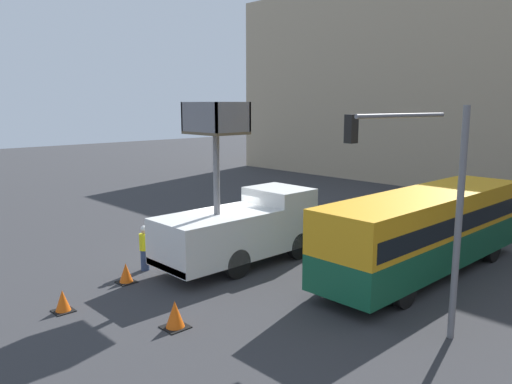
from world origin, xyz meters
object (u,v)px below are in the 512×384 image
at_px(traffic_light_pole, 416,177).
at_px(traffic_cone_near_truck, 126,273).
at_px(utility_truck, 241,226).
at_px(city_bus, 427,227).
at_px(road_worker_near_truck, 145,248).
at_px(traffic_cone_far_side, 175,315).
at_px(traffic_cone_mid_road, 63,301).
at_px(road_worker_directing, 323,267).

bearing_deg(traffic_light_pole, traffic_cone_near_truck, -152.38).
bearing_deg(traffic_cone_near_truck, utility_truck, 73.92).
xyz_separation_m(city_bus, traffic_cone_near_truck, (-6.82, -8.55, -1.48)).
bearing_deg(road_worker_near_truck, traffic_cone_far_side, 122.77).
height_order(traffic_light_pole, traffic_cone_near_truck, traffic_light_pole).
distance_m(utility_truck, traffic_cone_mid_road, 7.14).
bearing_deg(road_worker_directing, traffic_cone_near_truck, 25.80).
height_order(utility_truck, road_worker_near_truck, utility_truck).
distance_m(traffic_light_pole, traffic_cone_near_truck, 10.38).
bearing_deg(traffic_light_pole, road_worker_near_truck, -160.58).
bearing_deg(road_worker_directing, traffic_cone_mid_road, 44.57).
bearing_deg(road_worker_near_truck, road_worker_directing, 171.73).
distance_m(traffic_cone_mid_road, traffic_cone_far_side, 3.78).
bearing_deg(utility_truck, city_bus, 36.99).
relative_size(utility_truck, road_worker_directing, 3.68).
distance_m(utility_truck, city_bus, 6.97).
relative_size(utility_truck, road_worker_near_truck, 3.83).
distance_m(utility_truck, road_worker_near_truck, 3.79).
xyz_separation_m(road_worker_near_truck, traffic_cone_mid_road, (1.65, -3.86, -0.55)).
relative_size(utility_truck, traffic_cone_far_side, 8.39).
bearing_deg(traffic_cone_mid_road, utility_truck, 87.42).
height_order(road_worker_directing, traffic_cone_far_side, road_worker_directing).
xyz_separation_m(road_worker_near_truck, traffic_cone_near_truck, (0.71, -1.20, -0.53)).
xyz_separation_m(traffic_light_pole, traffic_cone_mid_road, (-7.57, -7.11, -3.93)).
bearing_deg(traffic_cone_mid_road, traffic_cone_near_truck, 109.49).
relative_size(traffic_light_pole, traffic_cone_mid_road, 9.16).
bearing_deg(traffic_cone_near_truck, traffic_light_pole, 27.62).
relative_size(city_bus, road_worker_directing, 5.99).
xyz_separation_m(utility_truck, road_worker_directing, (4.17, -0.05, -0.64)).
distance_m(traffic_cone_near_truck, traffic_cone_far_side, 4.32).
xyz_separation_m(city_bus, traffic_light_pole, (1.69, -4.10, 2.44)).
height_order(traffic_light_pole, traffic_cone_far_side, traffic_light_pole).
bearing_deg(traffic_cone_far_side, city_bus, 74.59).
bearing_deg(traffic_cone_mid_road, city_bus, 62.33).
relative_size(traffic_light_pole, traffic_cone_near_truck, 8.82).
distance_m(traffic_cone_near_truck, traffic_cone_mid_road, 2.82).
bearing_deg(city_bus, traffic_light_pole, -157.83).
distance_m(road_worker_directing, traffic_cone_mid_road, 8.31).
relative_size(road_worker_near_truck, traffic_cone_near_truck, 2.47).
relative_size(road_worker_directing, traffic_cone_near_truck, 2.56).
bearing_deg(traffic_cone_far_side, road_worker_near_truck, 157.92).
relative_size(utility_truck, traffic_light_pole, 1.07).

